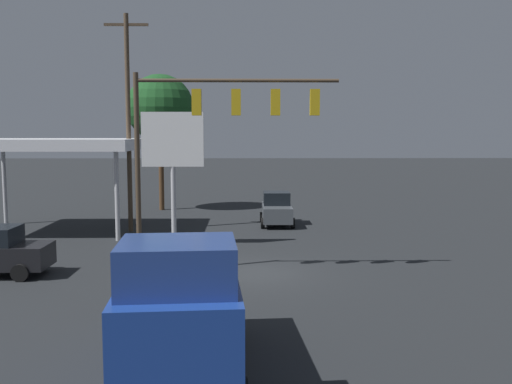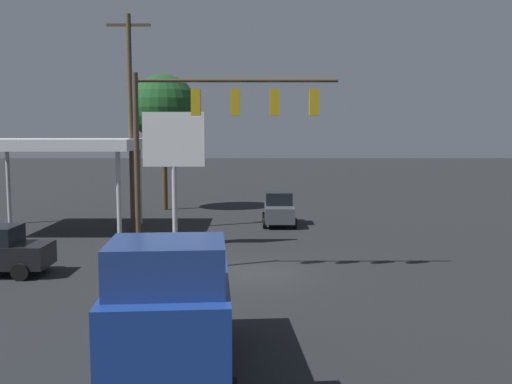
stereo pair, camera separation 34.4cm
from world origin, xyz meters
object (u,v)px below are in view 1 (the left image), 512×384
(price_sign, at_px, (173,146))
(delivery_truck, at_px, (183,309))
(traffic_signal_assembly, at_px, (216,122))
(hatchback_crossing, at_px, (277,209))
(street_tree, at_px, (160,108))
(utility_pole, at_px, (128,119))

(price_sign, distance_m, delivery_truck, 15.63)
(traffic_signal_assembly, bearing_deg, hatchback_crossing, -104.12)
(traffic_signal_assembly, bearing_deg, street_tree, -75.30)
(hatchback_crossing, bearing_deg, traffic_signal_assembly, -13.95)
(delivery_truck, bearing_deg, street_tree, -174.86)
(hatchback_crossing, height_order, street_tree, street_tree)
(price_sign, height_order, hatchback_crossing, price_sign)
(utility_pole, xyz_separation_m, price_sign, (-3.01, 4.53, -1.39))
(street_tree, bearing_deg, price_sign, 100.84)
(hatchback_crossing, bearing_deg, street_tree, -130.60)
(delivery_truck, height_order, street_tree, street_tree)
(delivery_truck, relative_size, street_tree, 0.72)
(traffic_signal_assembly, distance_m, utility_pole, 11.20)
(utility_pole, distance_m, price_sign, 5.61)
(hatchback_crossing, distance_m, delivery_truck, 22.00)
(traffic_signal_assembly, xyz_separation_m, utility_pole, (5.36, -9.83, 0.34))
(traffic_signal_assembly, relative_size, hatchback_crossing, 2.06)
(traffic_signal_assembly, bearing_deg, utility_pole, -61.41)
(price_sign, xyz_separation_m, street_tree, (2.57, -13.42, 2.34))
(traffic_signal_assembly, relative_size, utility_pole, 0.65)
(hatchback_crossing, bearing_deg, utility_pole, -75.89)
(utility_pole, height_order, hatchback_crossing, utility_pole)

